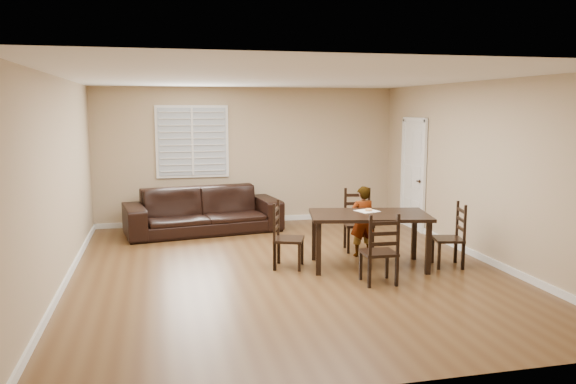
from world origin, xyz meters
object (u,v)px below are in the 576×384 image
(chair_near, at_px, (358,222))
(chair_far, at_px, (382,253))
(donut, at_px, (369,209))
(chair_right, at_px, (456,238))
(dining_table, at_px, (369,219))
(chair_left, at_px, (281,238))
(child, at_px, (362,221))
(sofa, at_px, (203,210))

(chair_near, relative_size, chair_far, 1.05)
(chair_near, xyz_separation_m, donut, (-0.15, -0.87, 0.36))
(chair_near, distance_m, chair_right, 1.67)
(dining_table, relative_size, chair_left, 1.90)
(chair_left, bearing_deg, dining_table, -81.61)
(dining_table, height_order, donut, donut)
(child, bearing_deg, donut, 79.66)
(donut, height_order, sofa, donut)
(chair_left, height_order, chair_right, chair_left)
(chair_left, height_order, child, child)
(child, bearing_deg, chair_near, -102.83)
(chair_right, distance_m, sofa, 4.62)
(dining_table, distance_m, child, 0.63)
(chair_left, bearing_deg, sofa, 40.03)
(chair_left, distance_m, child, 1.41)
(child, bearing_deg, chair_left, 11.72)
(chair_far, relative_size, chair_left, 0.99)
(chair_right, bearing_deg, dining_table, -88.33)
(chair_far, height_order, chair_left, chair_left)
(chair_near, bearing_deg, sofa, 152.55)
(child, bearing_deg, sofa, -46.59)
(dining_table, height_order, chair_far, chair_far)
(dining_table, height_order, chair_right, chair_right)
(sofa, bearing_deg, chair_near, -46.31)
(sofa, bearing_deg, child, -53.66)
(chair_near, bearing_deg, dining_table, -91.25)
(chair_left, relative_size, chair_right, 1.03)
(dining_table, xyz_separation_m, chair_far, (-0.16, -0.87, -0.27))
(dining_table, distance_m, chair_right, 1.30)
(chair_right, xyz_separation_m, child, (-1.13, 0.85, 0.13))
(child, relative_size, sofa, 0.39)
(chair_left, bearing_deg, donut, -73.25)
(chair_near, xyz_separation_m, chair_far, (-0.36, -1.92, -0.02))
(dining_table, distance_m, chair_left, 1.30)
(dining_table, relative_size, chair_right, 1.96)
(dining_table, bearing_deg, child, 90.00)
(dining_table, xyz_separation_m, chair_right, (1.25, -0.26, -0.28))
(chair_far, relative_size, sofa, 0.34)
(dining_table, bearing_deg, donut, 83.66)
(chair_right, bearing_deg, chair_near, -128.24)
(chair_near, xyz_separation_m, chair_left, (-1.45, -0.78, -0.02))
(chair_near, height_order, child, child)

